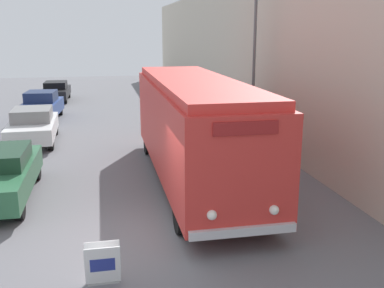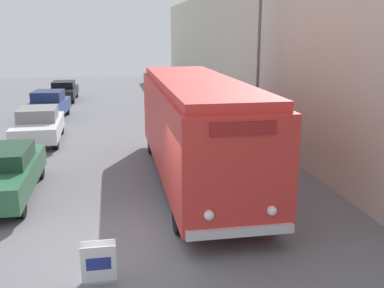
{
  "view_description": "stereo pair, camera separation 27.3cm",
  "coord_description": "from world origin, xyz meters",
  "px_view_note": "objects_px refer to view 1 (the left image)",
  "views": [
    {
      "loc": [
        -0.99,
        -9.87,
        4.82
      ],
      "look_at": [
        1.29,
        1.3,
        1.93
      ],
      "focal_mm": 42.0,
      "sensor_mm": 36.0,
      "label": 1
    },
    {
      "loc": [
        -0.73,
        -9.92,
        4.82
      ],
      "look_at": [
        1.29,
        1.3,
        1.93
      ],
      "focal_mm": 42.0,
      "sensor_mm": 36.0,
      "label": 2
    }
  ],
  "objects_px": {
    "vintage_bus": "(194,125)",
    "sign_board": "(103,264)",
    "parked_car_mid": "(33,126)",
    "parked_car_far": "(42,106)",
    "parked_car_near": "(2,174)",
    "parked_car_distant": "(56,91)",
    "streetlamp": "(255,47)"
  },
  "relations": [
    {
      "from": "vintage_bus",
      "to": "sign_board",
      "type": "xyz_separation_m",
      "value": [
        -3.01,
        -5.63,
        -1.49
      ]
    },
    {
      "from": "parked_car_mid",
      "to": "parked_car_far",
      "type": "xyz_separation_m",
      "value": [
        -0.25,
        5.45,
        0.01
      ]
    },
    {
      "from": "sign_board",
      "to": "parked_car_mid",
      "type": "relative_size",
      "value": 0.19
    },
    {
      "from": "vintage_bus",
      "to": "parked_car_mid",
      "type": "height_order",
      "value": "vintage_bus"
    },
    {
      "from": "vintage_bus",
      "to": "parked_car_near",
      "type": "bearing_deg",
      "value": -176.08
    },
    {
      "from": "vintage_bus",
      "to": "parked_car_distant",
      "type": "height_order",
      "value": "vintage_bus"
    },
    {
      "from": "parked_car_near",
      "to": "parked_car_distant",
      "type": "relative_size",
      "value": 1.09
    },
    {
      "from": "vintage_bus",
      "to": "streetlamp",
      "type": "relative_size",
      "value": 1.61
    },
    {
      "from": "streetlamp",
      "to": "parked_car_far",
      "type": "height_order",
      "value": "streetlamp"
    },
    {
      "from": "streetlamp",
      "to": "parked_car_distant",
      "type": "relative_size",
      "value": 1.48
    },
    {
      "from": "vintage_bus",
      "to": "parked_car_far",
      "type": "xyz_separation_m",
      "value": [
        -6.11,
        12.02,
        -1.1
      ]
    },
    {
      "from": "sign_board",
      "to": "parked_car_far",
      "type": "height_order",
      "value": "parked_car_far"
    },
    {
      "from": "sign_board",
      "to": "parked_car_near",
      "type": "height_order",
      "value": "parked_car_near"
    },
    {
      "from": "parked_car_near",
      "to": "parked_car_far",
      "type": "bearing_deg",
      "value": 91.68
    },
    {
      "from": "parked_car_far",
      "to": "parked_car_distant",
      "type": "xyz_separation_m",
      "value": [
        0.17,
        6.97,
        -0.08
      ]
    },
    {
      "from": "streetlamp",
      "to": "parked_car_distant",
      "type": "distance_m",
      "value": 18.15
    },
    {
      "from": "parked_car_mid",
      "to": "parked_car_near",
      "type": "bearing_deg",
      "value": -91.05
    },
    {
      "from": "streetlamp",
      "to": "parked_car_near",
      "type": "distance_m",
      "value": 10.51
    },
    {
      "from": "parked_car_near",
      "to": "parked_car_far",
      "type": "xyz_separation_m",
      "value": [
        -0.29,
        12.42,
        0.02
      ]
    },
    {
      "from": "parked_car_mid",
      "to": "streetlamp",
      "type": "bearing_deg",
      "value": -18.79
    },
    {
      "from": "parked_car_near",
      "to": "parked_car_far",
      "type": "relative_size",
      "value": 1.14
    },
    {
      "from": "streetlamp",
      "to": "vintage_bus",
      "type": "bearing_deg",
      "value": -131.05
    },
    {
      "from": "sign_board",
      "to": "parked_car_distant",
      "type": "xyz_separation_m",
      "value": [
        -2.93,
        24.62,
        0.3
      ]
    },
    {
      "from": "sign_board",
      "to": "parked_car_near",
      "type": "relative_size",
      "value": 0.17
    },
    {
      "from": "sign_board",
      "to": "parked_car_mid",
      "type": "bearing_deg",
      "value": 103.16
    },
    {
      "from": "parked_car_near",
      "to": "parked_car_distant",
      "type": "height_order",
      "value": "parked_car_near"
    },
    {
      "from": "streetlamp",
      "to": "parked_car_far",
      "type": "bearing_deg",
      "value": 138.36
    },
    {
      "from": "sign_board",
      "to": "parked_car_far",
      "type": "xyz_separation_m",
      "value": [
        -3.1,
        17.65,
        0.38
      ]
    },
    {
      "from": "sign_board",
      "to": "parked_car_distant",
      "type": "relative_size",
      "value": 0.19
    },
    {
      "from": "vintage_bus",
      "to": "sign_board",
      "type": "relative_size",
      "value": 12.62
    },
    {
      "from": "parked_car_distant",
      "to": "parked_car_mid",
      "type": "bearing_deg",
      "value": -88.65
    },
    {
      "from": "sign_board",
      "to": "parked_car_mid",
      "type": "distance_m",
      "value": 12.53
    }
  ]
}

